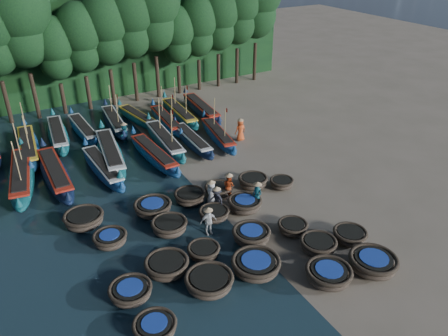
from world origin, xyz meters
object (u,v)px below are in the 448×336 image
coracle_13 (251,235)px  long_boat_15 (166,121)px  long_boat_10 (28,147)px  fisherman_2 (229,185)px  coracle_6 (209,281)px  coracle_23 (219,190)px  long_boat_16 (179,113)px  fisherman_4 (208,221)px  long_boat_7 (192,140)px  coracle_10 (131,291)px  coracle_21 (153,207)px  long_boat_11 (58,135)px  coracle_7 (256,265)px  coracle_8 (318,244)px  coracle_16 (169,226)px  fisherman_0 (211,192)px  long_boat_8 (218,135)px  long_boat_1 (21,176)px  long_boat_6 (165,140)px  coracle_19 (282,183)px  coracle_15 (110,239)px  coracle_22 (190,197)px  coracle_17 (214,214)px  long_boat_12 (83,129)px  long_boat_14 (139,118)px  coracle_3 (329,274)px  long_boat_4 (110,153)px  long_boat_17 (201,109)px  coracle_12 (204,251)px  fisherman_1 (257,195)px  coracle_11 (167,265)px  long_boat_13 (114,122)px  long_boat_5 (154,154)px  coracle_5 (155,327)px  long_boat_3 (103,167)px  coracle_24 (253,181)px  long_boat_2 (55,173)px  coracle_9 (350,235)px  coracle_18 (245,204)px  coracle_14 (293,227)px  fisherman_6 (240,129)px

coracle_13 → long_boat_15: long_boat_15 is taller
long_boat_10 → fisherman_2: (10.00, -12.67, 0.28)m
coracle_6 → coracle_23: size_ratio=1.29×
long_boat_16 → fisherman_4: size_ratio=4.45×
long_boat_7 → long_boat_15: bearing=94.5°
coracle_10 → coracle_21: (3.40, 5.86, 0.06)m
coracle_6 → long_boat_11: bearing=97.7°
coracle_13 → fisherman_4: size_ratio=1.21×
coracle_7 → coracle_8: (3.76, -0.22, -0.07)m
coracle_16 → fisherman_0: (3.42, 1.45, 0.39)m
long_boat_8 → coracle_7: bearing=-102.6°
long_boat_1 → fisherman_0: 12.81m
long_boat_6 → coracle_21: bearing=-113.4°
coracle_19 → fisherman_4: 6.79m
coracle_15 → coracle_22: (5.51, 1.68, -0.00)m
coracle_13 → long_boat_8: 13.06m
coracle_17 → long_boat_8: long_boat_8 is taller
coracle_10 → long_boat_12: (2.66, 19.35, 0.12)m
long_boat_14 → coracle_3: bearing=-96.9°
coracle_21 → long_boat_4: bearing=91.1°
long_boat_12 → long_boat_17: bearing=-6.2°
long_boat_17 → long_boat_12: bearing=-179.2°
coracle_12 → fisherman_1: (4.85, 2.40, 0.59)m
coracle_11 → long_boat_7: (7.38, 12.30, 0.05)m
long_boat_13 → long_boat_5: bearing=-79.7°
coracle_5 → long_boat_11: (0.43, 21.60, 0.18)m
coracle_15 → long_boat_8: long_boat_8 is taller
long_boat_8 → coracle_5: bearing=-117.3°
long_boat_6 → long_boat_15: 4.17m
long_boat_5 → long_boat_12: bearing=111.7°
coracle_7 → long_boat_4: bearing=99.9°
coracle_5 → fisherman_1: bearing=32.9°
long_boat_3 → long_boat_4: (1.07, 1.70, 0.09)m
coracle_6 → long_boat_14: 21.08m
coracle_6 → long_boat_3: size_ratio=0.30×
coracle_24 → fisherman_2: bearing=-172.3°
coracle_6 → coracle_22: bearing=71.1°
long_boat_2 → coracle_9: bearing=-49.5°
coracle_12 → fisherman_4: size_ratio=1.10×
long_boat_4 → long_boat_15: long_boat_15 is taller
coracle_6 → fisherman_1: (5.67, 4.55, 0.53)m
coracle_18 → coracle_19: (3.51, 1.06, -0.11)m
coracle_18 → coracle_19: 3.67m
coracle_8 → coracle_23: size_ratio=1.17×
coracle_14 → fisherman_6: (3.85, 11.81, 0.57)m
long_boat_13 → long_boat_3: bearing=-107.3°
coracle_3 → coracle_16: (-5.07, 7.28, 0.02)m
coracle_15 → long_boat_8: size_ratio=0.30×
long_boat_1 → coracle_17: bearing=-38.9°
long_boat_7 → long_boat_12: long_boat_12 is taller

